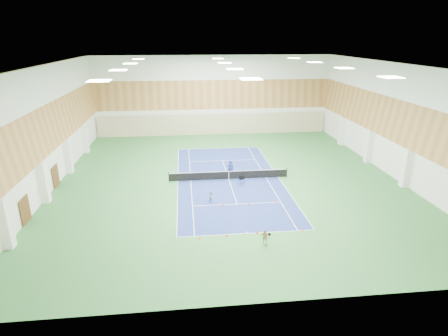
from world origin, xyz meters
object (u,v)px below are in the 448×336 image
object	(u,v)px
child_apron	(265,237)
ball_cart	(241,180)
tennis_net	(229,174)
child_court	(211,197)
coach	(230,168)

from	to	relation	value
child_apron	ball_cart	world-z (taller)	child_apron
child_apron	ball_cart	size ratio (longest dim) A/B	1.46
tennis_net	child_court	distance (m)	6.11
tennis_net	coach	distance (m)	0.96
ball_cart	child_apron	bearing A→B (deg)	-105.54
child_apron	child_court	bearing A→B (deg)	124.22
coach	ball_cart	bearing A→B (deg)	111.95
tennis_net	coach	world-z (taller)	coach
coach	child_apron	bearing A→B (deg)	95.44
child_apron	ball_cart	xyz separation A→B (m)	(0.10, 12.09, -0.20)
ball_cart	coach	bearing A→B (deg)	94.44
tennis_net	coach	bearing A→B (deg)	72.36
child_apron	tennis_net	bearing A→B (deg)	105.92
tennis_net	child_court	size ratio (longest dim) A/B	11.85
child_court	ball_cart	size ratio (longest dim) A/B	1.23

